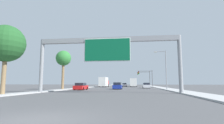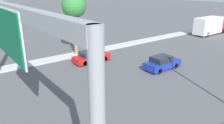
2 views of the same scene
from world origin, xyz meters
name	(u,v)px [view 1 (image 1 of 2)]	position (x,y,z in m)	size (l,w,h in m)	color
ground_plane	(36,121)	(0.00, 0.00, 0.00)	(300.00, 300.00, 0.00)	#515154
sidewalk_right	(155,87)	(11.25, 60.00, 0.07)	(3.00, 120.00, 0.15)	#B7B7B7
median_strip_left	(96,86)	(-10.75, 60.00, 0.07)	(2.00, 120.00, 0.15)	#B7B7B7
sign_gantry	(107,49)	(0.00, 17.91, 6.25)	(20.44, 0.73, 7.96)	gray
car_near_right	(146,86)	(7.00, 42.31, 0.69)	(1.87, 4.60, 1.47)	silver
car_far_center	(81,87)	(-7.00, 28.25, 0.68)	(1.89, 4.58, 1.43)	red
car_mid_right	(125,85)	(0.00, 62.80, 0.66)	(1.75, 4.64, 1.38)	silver
car_near_center	(118,86)	(0.00, 33.38, 0.72)	(1.88, 4.45, 1.54)	navy
truck_box_primary	(104,82)	(-7.00, 55.72, 1.72)	(2.38, 8.92, 3.39)	red
truck_box_secondary	(133,83)	(3.50, 59.33, 1.56)	(2.32, 8.50, 3.05)	navy
traffic_light_near_intersection	(147,75)	(8.51, 58.00, 4.13)	(5.30, 0.32, 6.01)	#4C4C4F
traffic_light_mid_block	(145,76)	(8.51, 68.00, 4.29)	(5.39, 0.32, 6.25)	#4C4C4F
palm_tree_foreground	(6,44)	(-11.15, 11.98, 5.98)	(4.35, 4.35, 8.21)	#8C704C
palm_tree_background	(63,59)	(-10.92, 28.30, 6.41)	(3.16, 3.16, 8.17)	#8C704C
street_lamp_right	(165,66)	(10.04, 30.66, 4.82)	(2.47, 0.28, 8.14)	gray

